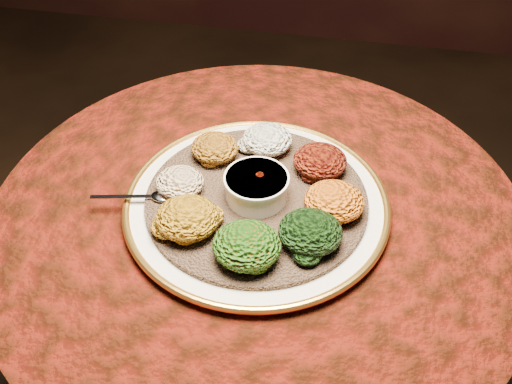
# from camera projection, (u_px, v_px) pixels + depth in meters

# --- Properties ---
(table) EXTENTS (0.96, 0.96, 0.73)m
(table) POSITION_uv_depth(u_px,v_px,m) (257.00, 269.00, 1.14)
(table) COLOR black
(table) RESTS_ON ground
(platter) EXTENTS (0.48, 0.48, 0.02)m
(platter) POSITION_uv_depth(u_px,v_px,m) (256.00, 204.00, 1.01)
(platter) COLOR silver
(platter) RESTS_ON table
(injera) EXTENTS (0.41, 0.41, 0.01)m
(injera) POSITION_uv_depth(u_px,v_px,m) (256.00, 199.00, 1.00)
(injera) COLOR brown
(injera) RESTS_ON platter
(stew_bowl) EXTENTS (0.11, 0.11, 0.05)m
(stew_bowl) POSITION_uv_depth(u_px,v_px,m) (256.00, 186.00, 0.98)
(stew_bowl) COLOR white
(stew_bowl) RESTS_ON injera
(spoon) EXTENTS (0.14, 0.05, 0.01)m
(spoon) POSITION_uv_depth(u_px,v_px,m) (155.00, 196.00, 0.99)
(spoon) COLOR silver
(spoon) RESTS_ON injera
(portion_ayib) EXTENTS (0.10, 0.09, 0.05)m
(portion_ayib) POSITION_uv_depth(u_px,v_px,m) (267.00, 139.00, 1.08)
(portion_ayib) COLOR white
(portion_ayib) RESTS_ON injera
(portion_kitfo) EXTENTS (0.10, 0.09, 0.05)m
(portion_kitfo) POSITION_uv_depth(u_px,v_px,m) (320.00, 161.00, 1.03)
(portion_kitfo) COLOR black
(portion_kitfo) RESTS_ON injera
(portion_tikil) EXTENTS (0.10, 0.10, 0.05)m
(portion_tikil) POSITION_uv_depth(u_px,v_px,m) (334.00, 201.00, 0.95)
(portion_tikil) COLOR #A8710E
(portion_tikil) RESTS_ON injera
(portion_gomen) EXTENTS (0.10, 0.10, 0.05)m
(portion_gomen) POSITION_uv_depth(u_px,v_px,m) (310.00, 232.00, 0.90)
(portion_gomen) COLOR black
(portion_gomen) RESTS_ON injera
(portion_mixveg) EXTENTS (0.11, 0.10, 0.05)m
(portion_mixveg) POSITION_uv_depth(u_px,v_px,m) (247.00, 245.00, 0.88)
(portion_mixveg) COLOR #932D09
(portion_mixveg) RESTS_ON injera
(portion_kik) EXTENTS (0.11, 0.10, 0.05)m
(portion_kik) POSITION_uv_depth(u_px,v_px,m) (187.00, 218.00, 0.93)
(portion_kik) COLOR #AC6E0F
(portion_kik) RESTS_ON injera
(portion_timatim) EXTENTS (0.09, 0.08, 0.04)m
(portion_timatim) POSITION_uv_depth(u_px,v_px,m) (180.00, 182.00, 0.99)
(portion_timatim) COLOR maroon
(portion_timatim) RESTS_ON injera
(portion_shiro) EXTENTS (0.09, 0.08, 0.04)m
(portion_shiro) POSITION_uv_depth(u_px,v_px,m) (215.00, 148.00, 1.06)
(portion_shiro) COLOR #8C5510
(portion_shiro) RESTS_ON injera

